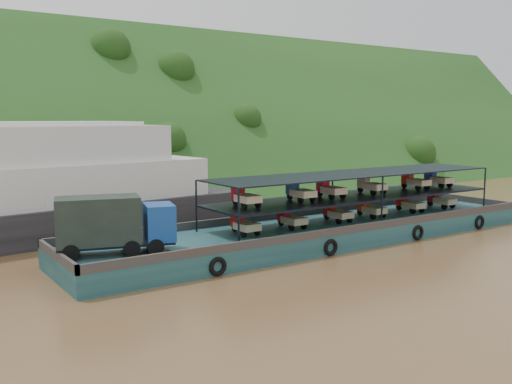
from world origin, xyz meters
TOP-DOWN VIEW (x-y plane):
  - ground at (0.00, 0.00)m, footprint 160.00×160.00m
  - hillside at (0.00, 36.00)m, footprint 140.00×39.60m
  - cargo_barge at (-0.45, -0.92)m, footprint 35.09×7.18m

SIDE VIEW (x-z plane):
  - ground at x=0.00m, z-range 0.00..0.00m
  - hillside at x=0.00m, z-range -19.80..19.80m
  - cargo_barge at x=-0.45m, z-range -1.19..3.35m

